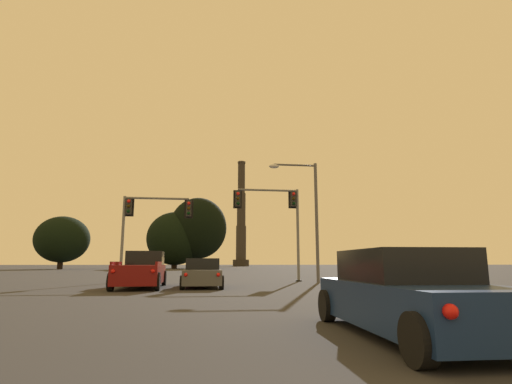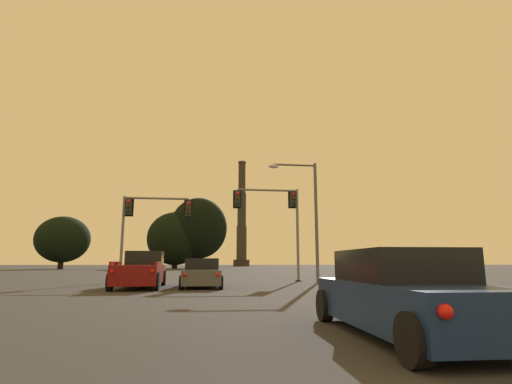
% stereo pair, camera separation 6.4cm
% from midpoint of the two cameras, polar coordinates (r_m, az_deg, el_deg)
% --- Properties ---
extents(sedan_right_lane_third, '(2.10, 4.75, 1.43)m').
position_cam_midpoint_polar(sedan_right_lane_third, '(7.33, 20.72, -13.59)').
color(sedan_right_lane_third, navy).
rests_on(sedan_right_lane_third, ground_plane).
extents(pickup_truck_left_lane_front, '(2.31, 5.55, 1.82)m').
position_cam_midpoint_polar(pickup_truck_left_lane_front, '(21.00, -16.09, -10.80)').
color(pickup_truck_left_lane_front, maroon).
rests_on(pickup_truck_left_lane_front, ground_plane).
extents(sedan_center_lane_front, '(2.02, 4.72, 1.43)m').
position_cam_midpoint_polar(sedan_center_lane_front, '(20.72, -7.73, -11.49)').
color(sedan_center_lane_front, '#4C4F54').
rests_on(sedan_center_lane_front, ground_plane).
extents(traffic_light_overhead_left, '(4.60, 0.50, 5.47)m').
position_cam_midpoint_polar(traffic_light_overhead_left, '(26.80, -15.32, -3.42)').
color(traffic_light_overhead_left, slate).
rests_on(traffic_light_overhead_left, ground_plane).
extents(traffic_light_overhead_right, '(4.57, 0.50, 6.18)m').
position_cam_midpoint_polar(traffic_light_overhead_right, '(27.02, 2.94, -2.68)').
color(traffic_light_overhead_right, slate).
rests_on(traffic_light_overhead_right, ground_plane).
extents(street_lamp, '(3.12, 0.36, 7.53)m').
position_cam_midpoint_polar(street_lamp, '(25.41, 7.40, -2.12)').
color(street_lamp, '#56565B').
rests_on(street_lamp, ground_plane).
extents(smokestack, '(6.15, 6.15, 40.71)m').
position_cam_midpoint_polar(smokestack, '(153.88, -2.15, -4.61)').
color(smokestack, '#2B2722').
rests_on(smokestack, ground_plane).
extents(treeline_far_left, '(12.49, 11.24, 12.53)m').
position_cam_midpoint_polar(treeline_far_left, '(91.44, -11.50, -6.52)').
color(treeline_far_left, black).
rests_on(treeline_far_left, ground_plane).
extents(treeline_center_left, '(10.82, 9.73, 10.72)m').
position_cam_midpoint_polar(treeline_center_left, '(91.31, -25.97, -6.10)').
color(treeline_center_left, black).
rests_on(treeline_center_left, ground_plane).
extents(treeline_center_right, '(12.80, 11.52, 15.89)m').
position_cam_midpoint_polar(treeline_center_right, '(91.42, -8.28, -5.13)').
color(treeline_center_right, black).
rests_on(treeline_center_right, ground_plane).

